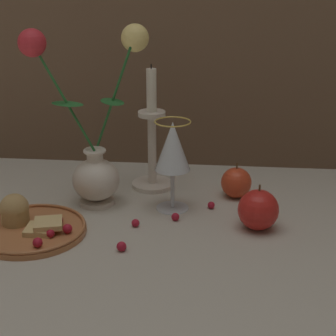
# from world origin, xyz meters

# --- Properties ---
(ground_plane) EXTENTS (2.40, 2.40, 0.00)m
(ground_plane) POSITION_xyz_m (0.00, 0.00, 0.00)
(ground_plane) COLOR #B7B2A3
(ground_plane) RESTS_ON ground
(vase) EXTENTS (0.25, 0.10, 0.37)m
(vase) POSITION_xyz_m (-0.08, 0.07, 0.13)
(vase) COLOR silver
(vase) RESTS_ON ground_plane
(plate_with_pastries) EXTENTS (0.21, 0.21, 0.07)m
(plate_with_pastries) POSITION_xyz_m (-0.17, -0.08, 0.02)
(plate_with_pastries) COLOR #B77042
(plate_with_pastries) RESTS_ON ground_plane
(wine_glass) EXTENTS (0.07, 0.07, 0.19)m
(wine_glass) POSITION_xyz_m (0.09, 0.06, 0.13)
(wine_glass) COLOR silver
(wine_glass) RESTS_ON ground_plane
(candlestick) EXTENTS (0.09, 0.09, 0.28)m
(candlestick) POSITION_xyz_m (0.03, 0.17, 0.09)
(candlestick) COLOR silver
(candlestick) RESTS_ON ground_plane
(apple_beside_vase) EXTENTS (0.08, 0.08, 0.09)m
(apple_beside_vase) POSITION_xyz_m (0.26, -0.02, 0.04)
(apple_beside_vase) COLOR red
(apple_beside_vase) RESTS_ON ground_plane
(apple_near_glass) EXTENTS (0.07, 0.07, 0.08)m
(apple_near_glass) POSITION_xyz_m (0.22, 0.13, 0.03)
(apple_near_glass) COLOR #D14223
(apple_near_glass) RESTS_ON ground_plane
(berry_near_plate) EXTENTS (0.02, 0.02, 0.02)m
(berry_near_plate) POSITION_xyz_m (0.01, -0.13, 0.01)
(berry_near_plate) COLOR #AD192D
(berry_near_plate) RESTS_ON ground_plane
(berry_front_center) EXTENTS (0.02, 0.02, 0.02)m
(berry_front_center) POSITION_xyz_m (0.02, -0.03, 0.01)
(berry_front_center) COLOR #AD192D
(berry_front_center) RESTS_ON ground_plane
(berry_by_glass_stem) EXTENTS (0.02, 0.02, 0.02)m
(berry_by_glass_stem) POSITION_xyz_m (0.23, 0.06, 0.01)
(berry_by_glass_stem) COLOR #AD192D
(berry_by_glass_stem) RESTS_ON ground_plane
(berry_under_candlestick) EXTENTS (0.02, 0.02, 0.02)m
(berry_under_candlestick) POSITION_xyz_m (0.10, -0.00, 0.01)
(berry_under_candlestick) COLOR #AD192D
(berry_under_candlestick) RESTS_ON ground_plane
(berry_far_right) EXTENTS (0.01, 0.01, 0.01)m
(berry_far_right) POSITION_xyz_m (0.17, 0.06, 0.01)
(berry_far_right) COLOR #AD192D
(berry_far_right) RESTS_ON ground_plane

